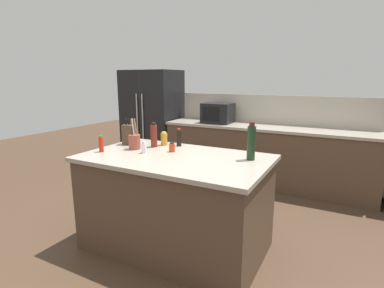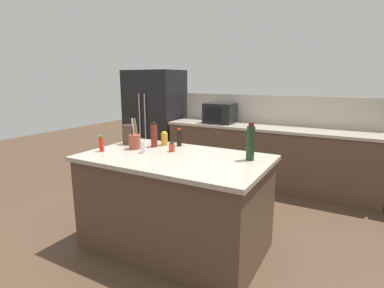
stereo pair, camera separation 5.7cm
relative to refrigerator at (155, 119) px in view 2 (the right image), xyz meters
The scene contains 15 objects.
ground_plane 3.05m from the refrigerator, 50.61° to the right, with size 14.00×14.00×0.00m, color #473323.
back_counter_run 2.19m from the refrigerator, ahead, with size 3.22×0.66×0.94m.
wall_backsplash 2.18m from the refrigerator, ahead, with size 3.18×0.03×0.46m, color #B2A899.
kitchen_island 2.94m from the refrigerator, 50.61° to the right, with size 1.76×1.05×0.94m.
refrigerator is the anchor object (origin of this frame).
microwave 1.37m from the refrigerator, ahead, with size 0.47×0.39×0.32m.
knife_block 2.34m from the refrigerator, 60.98° to the right, with size 0.15×0.12×0.29m.
utensil_crock 2.56m from the refrigerator, 58.84° to the right, with size 0.12×0.12×0.32m.
wine_bottle 3.25m from the refrigerator, 38.95° to the right, with size 0.07×0.07×0.34m.
honey_jar 2.42m from the refrigerator, 51.68° to the right, with size 0.07×0.07×0.15m.
vinegar_bottle 2.49m from the refrigerator, 54.31° to the right, with size 0.07×0.07×0.27m.
salt_shaker 2.75m from the refrigerator, 56.44° to the right, with size 0.05×0.05×0.12m.
soy_sauce_bottle 2.49m from the refrigerator, 48.10° to the right, with size 0.05×0.05×0.19m.
hot_sauce_bottle 2.69m from the refrigerator, 65.61° to the right, with size 0.05×0.05×0.16m.
spice_jar_paprika 2.73m from the refrigerator, 50.60° to the right, with size 0.06×0.06×0.10m.
Camera 2 is at (1.48, -2.32, 1.66)m, focal length 28.00 mm.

